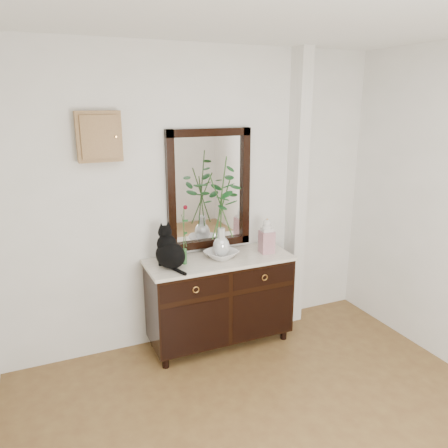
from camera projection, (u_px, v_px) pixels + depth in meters
name	position (u px, v px, depth m)	size (l,w,h in m)	color
wall_back	(199.00, 200.00, 3.99)	(3.60, 0.04, 2.70)	white
pilaster	(297.00, 193.00, 4.30)	(0.12, 0.20, 2.70)	white
sideboard	(220.00, 297.00, 4.05)	(1.33, 0.52, 0.82)	black
wall_mirror	(209.00, 190.00, 3.99)	(0.80, 0.06, 1.10)	black
key_cabinet	(99.00, 137.00, 3.46)	(0.35, 0.10, 0.40)	brown
cat	(170.00, 247.00, 3.69)	(0.26, 0.32, 0.37)	black
lotus_bowl	(221.00, 254.00, 3.94)	(0.29, 0.29, 0.07)	silver
vase_branches	(221.00, 207.00, 3.82)	(0.43, 0.43, 0.91)	silver
bud_vase_rose	(184.00, 235.00, 3.74)	(0.06, 0.06, 0.54)	#2C5E2E
ginger_jar	(267.00, 236.00, 4.06)	(0.12, 0.12, 0.33)	silver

